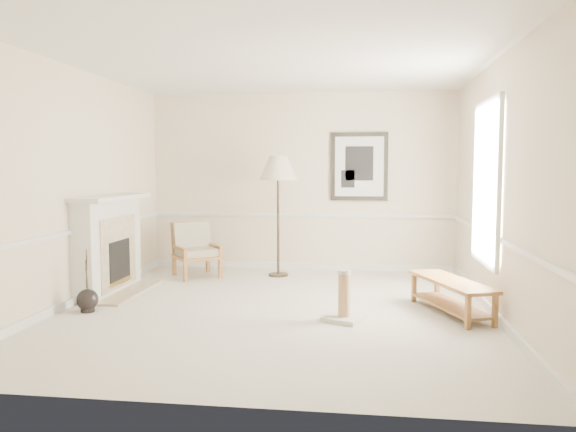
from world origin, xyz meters
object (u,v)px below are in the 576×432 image
Objects in this scene: armchair at (195,247)px; floor_lamp at (278,171)px; scratching_post at (344,305)px; floor_vase at (87,300)px; bench at (451,291)px.

armchair is 0.49× the size of floor_lamp.
floor_lamp is 3.06m from scratching_post.
armchair is 1.75m from floor_lamp.
floor_vase is at bearing -179.44° from scratching_post.
bench is at bearing 6.59° from floor_vase.
scratching_post is (1.10, -2.46, -1.45)m from floor_lamp.
floor_lamp is at bearing 53.14° from floor_vase.
floor_vase is 0.40× the size of floor_lamp.
floor_vase is at bearing -126.86° from floor_lamp.
scratching_post is at bearing -79.90° from armchair.
floor_vase is at bearing -173.41° from bench.
floor_vase is 4.21m from bench.
floor_lamp reaches higher than armchair.
floor_lamp is 1.30× the size of bench.
armchair reaches higher than bench.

